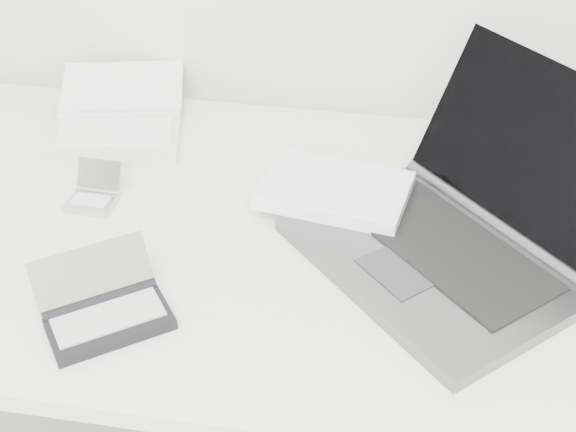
% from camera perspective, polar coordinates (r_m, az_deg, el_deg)
% --- Properties ---
extents(desk, '(1.60, 0.80, 0.73)m').
position_cam_1_polar(desk, '(1.32, 1.58, -2.82)').
color(desk, white).
rests_on(desk, ground).
extents(laptop_large, '(0.62, 0.58, 0.26)m').
position_cam_1_polar(laptop_large, '(1.26, 10.43, -0.36)').
color(laptop_large, '#5D6062').
rests_on(laptop_large, desk).
extents(netbook_open_white, '(0.30, 0.36, 0.06)m').
position_cam_1_polar(netbook_open_white, '(1.58, -12.06, 6.39)').
color(netbook_open_white, silver).
rests_on(netbook_open_white, desk).
extents(pda_silver, '(0.08, 0.09, 0.06)m').
position_cam_1_polar(pda_silver, '(1.39, -13.66, 1.45)').
color(pda_silver, silver).
rests_on(pda_silver, desk).
extents(palmtop_charcoal, '(0.22, 0.21, 0.08)m').
position_cam_1_polar(palmtop_charcoal, '(1.16, -12.88, -6.55)').
color(palmtop_charcoal, black).
rests_on(palmtop_charcoal, desk).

